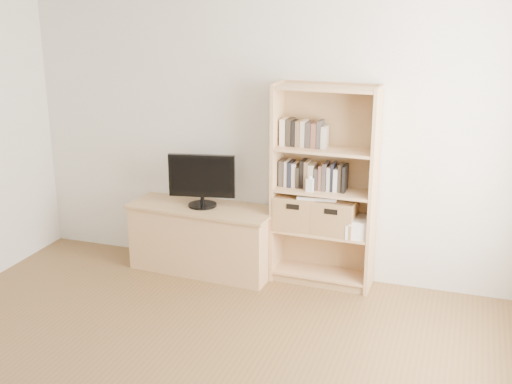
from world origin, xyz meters
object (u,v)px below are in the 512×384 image
at_px(tv_stand, 203,239).
at_px(basket_right, 335,216).
at_px(bookshelf, 324,187).
at_px(basket_left, 297,211).
at_px(television, 202,181).
at_px(laptop, 318,196).
at_px(baby_monitor, 310,185).

relative_size(tv_stand, basket_right, 3.64).
distance_m(bookshelf, basket_left, 0.33).
bearing_deg(bookshelf, television, -173.91).
relative_size(basket_left, laptop, 1.09).
bearing_deg(tv_stand, basket_left, 9.20).
distance_m(tv_stand, television, 0.55).
height_order(bookshelf, baby_monitor, bookshelf).
bearing_deg(television, tv_stand, 0.00).
bearing_deg(tv_stand, television, 0.00).
bearing_deg(bookshelf, laptop, -172.17).
bearing_deg(laptop, tv_stand, 178.69).
height_order(bookshelf, television, bookshelf).
height_order(television, basket_left, television).
relative_size(bookshelf, laptop, 5.24).
relative_size(tv_stand, television, 2.17).
relative_size(tv_stand, baby_monitor, 11.29).
bearing_deg(laptop, bookshelf, 0.50).
relative_size(tv_stand, basket_left, 3.57).
relative_size(basket_right, laptop, 1.06).
height_order(baby_monitor, basket_left, baby_monitor).
distance_m(tv_stand, laptop, 1.14).
height_order(television, baby_monitor, television).
distance_m(television, baby_monitor, 0.98).
xyz_separation_m(television, laptop, (1.03, 0.08, -0.06)).
bearing_deg(basket_left, bookshelf, -1.62).
xyz_separation_m(baby_monitor, basket_left, (-0.13, 0.09, -0.27)).
height_order(basket_left, basket_right, basket_left).
distance_m(television, basket_right, 1.20).
relative_size(bookshelf, basket_left, 4.82).
xyz_separation_m(tv_stand, bookshelf, (1.07, 0.09, 0.57)).
bearing_deg(basket_left, basket_right, -2.81).
bearing_deg(basket_right, baby_monitor, -154.71).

